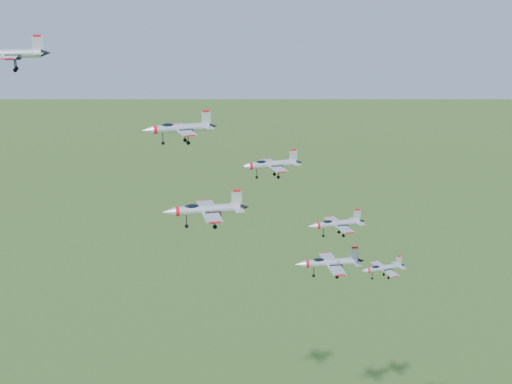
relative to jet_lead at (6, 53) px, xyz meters
name	(u,v)px	position (x,y,z in m)	size (l,w,h in m)	color
jet_lead	(6,53)	(0.00, 0.00, 0.00)	(13.32, 11.25, 3.59)	#B4BBC2
jet_left_high	(179,128)	(23.44, -13.69, -11.57)	(12.37, 10.33, 3.31)	#B4BBC2
jet_right_high	(205,209)	(22.10, -27.13, -21.20)	(12.80, 10.84, 3.46)	#B4BBC2
jet_left_low	(270,164)	(44.02, -6.10, -21.55)	(12.30, 10.29, 3.29)	#B4BBC2
jet_right_low	(336,224)	(47.51, -23.36, -28.43)	(10.53, 8.82, 2.82)	#B4BBC2
jet_trail	(329,262)	(51.76, -15.02, -39.23)	(13.10, 11.17, 3.58)	#B4BBC2
jet_extra	(382,268)	(71.27, -5.67, -47.41)	(10.96, 9.11, 2.93)	#B4BBC2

